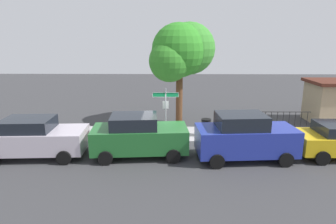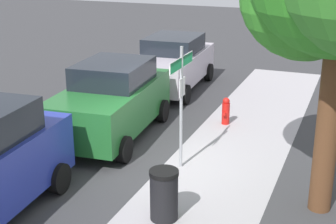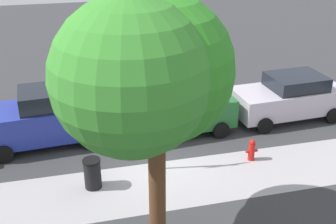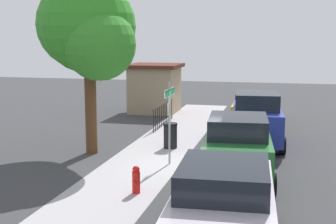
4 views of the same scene
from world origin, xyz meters
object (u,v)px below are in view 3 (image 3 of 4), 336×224
(shade_tree, at_px, (151,76))
(fire_hydrant, at_px, (252,150))
(trash_bin, at_px, (92,173))
(street_sign, at_px, (160,117))
(car_silver, at_px, (289,97))
(car_green, at_px, (177,109))
(car_blue, at_px, (46,117))

(shade_tree, height_order, fire_hydrant, shade_tree)
(shade_tree, xyz_separation_m, fire_hydrant, (-4.07, -3.06, -4.16))
(shade_tree, height_order, trash_bin, shade_tree)
(street_sign, bearing_deg, shade_tree, 74.23)
(shade_tree, distance_m, fire_hydrant, 6.57)
(car_silver, relative_size, fire_hydrant, 5.92)
(fire_hydrant, distance_m, trash_bin, 5.41)
(street_sign, distance_m, car_green, 2.83)
(car_green, distance_m, car_blue, 4.81)
(car_silver, height_order, trash_bin, car_silver)
(car_green, xyz_separation_m, fire_hydrant, (-1.96, 2.59, -0.60))
(street_sign, relative_size, trash_bin, 2.86)
(car_blue, distance_m, trash_bin, 3.52)
(street_sign, height_order, trash_bin, street_sign)
(trash_bin, bearing_deg, car_blue, -66.99)
(shade_tree, distance_m, car_blue, 7.42)
(car_silver, distance_m, car_blue, 9.61)
(street_sign, distance_m, car_silver, 6.59)
(trash_bin, bearing_deg, fire_hydrant, -176.82)
(street_sign, distance_m, shade_tree, 4.28)
(car_green, bearing_deg, car_blue, -8.28)
(street_sign, bearing_deg, fire_hydrant, 176.39)
(street_sign, xyz_separation_m, shade_tree, (0.92, 3.26, 2.62))
(shade_tree, height_order, car_silver, shade_tree)
(car_green, distance_m, fire_hydrant, 3.30)
(shade_tree, relative_size, car_green, 1.42)
(car_blue, relative_size, fire_hydrant, 5.78)
(street_sign, relative_size, car_silver, 0.61)
(car_green, height_order, fire_hydrant, car_green)
(shade_tree, bearing_deg, car_green, -110.47)
(shade_tree, height_order, car_green, shade_tree)
(fire_hydrant, bearing_deg, trash_bin, 3.18)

